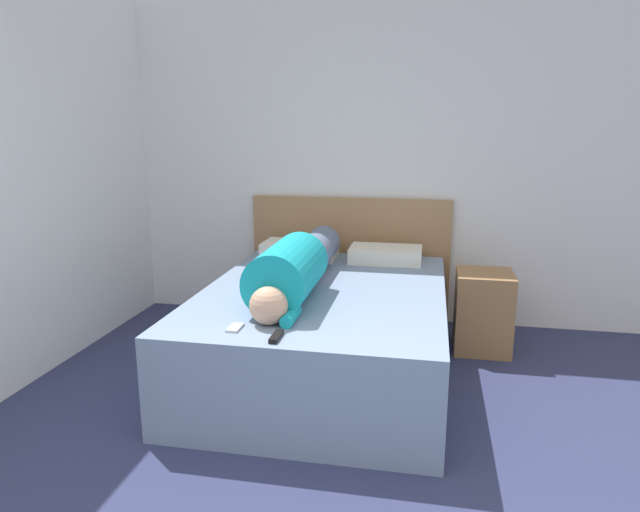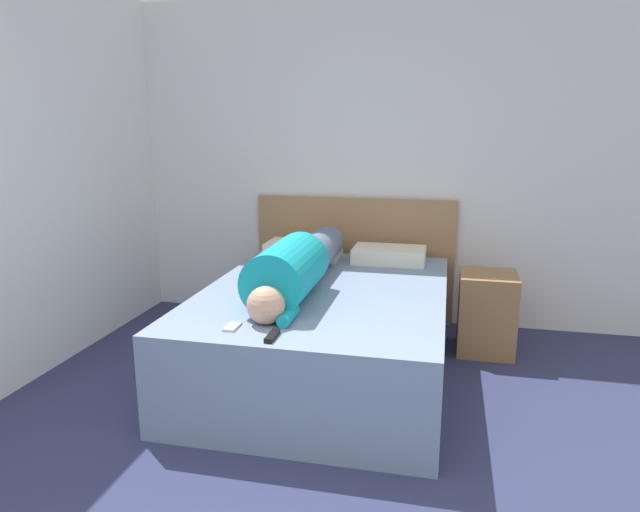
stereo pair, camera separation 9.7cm
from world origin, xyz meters
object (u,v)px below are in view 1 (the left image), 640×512
(bed, at_px, (325,331))
(pillow_near_headboard, at_px, (300,250))
(nightstand, at_px, (483,311))
(pillow_second, at_px, (386,254))
(cell_phone, at_px, (235,328))
(person_lying, at_px, (297,266))
(tv_remote, at_px, (276,336))

(bed, distance_m, pillow_near_headboard, 0.95)
(pillow_near_headboard, bearing_deg, nightstand, -7.92)
(pillow_second, bearing_deg, bed, -111.84)
(pillow_second, bearing_deg, cell_phone, -111.59)
(bed, height_order, person_lying, person_lying)
(tv_remote, bearing_deg, person_lying, 96.32)
(person_lying, relative_size, tv_remote, 11.23)
(pillow_near_headboard, bearing_deg, pillow_second, 0.00)
(cell_phone, bearing_deg, pillow_second, 68.41)
(nightstand, distance_m, pillow_second, 0.83)
(nightstand, relative_size, tv_remote, 3.87)
(bed, bearing_deg, tv_remote, -94.47)
(pillow_near_headboard, xyz_separation_m, tv_remote, (0.28, -1.73, -0.05))
(cell_phone, bearing_deg, person_lying, 78.42)
(pillow_second, relative_size, tv_remote, 3.62)
(bed, xyz_separation_m, pillow_near_headboard, (-0.35, 0.81, 0.35))
(pillow_near_headboard, distance_m, cell_phone, 1.63)
(bed, relative_size, pillow_second, 3.83)
(pillow_near_headboard, relative_size, tv_remote, 3.81)
(person_lying, distance_m, pillow_near_headboard, 0.90)
(nightstand, height_order, person_lying, person_lying)
(bed, relative_size, nightstand, 3.59)
(person_lying, bearing_deg, cell_phone, -101.58)
(person_lying, xyz_separation_m, cell_phone, (-0.15, -0.75, -0.15))
(person_lying, relative_size, cell_phone, 12.96)
(nightstand, relative_size, pillow_second, 1.07)
(bed, bearing_deg, pillow_near_headboard, 113.41)
(nightstand, distance_m, person_lying, 1.47)
(bed, xyz_separation_m, person_lying, (-0.17, -0.07, 0.45))
(nightstand, bearing_deg, tv_remote, -126.32)
(person_lying, xyz_separation_m, pillow_near_headboard, (-0.19, 0.88, -0.09))
(nightstand, xyz_separation_m, person_lying, (-1.22, -0.68, 0.45))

